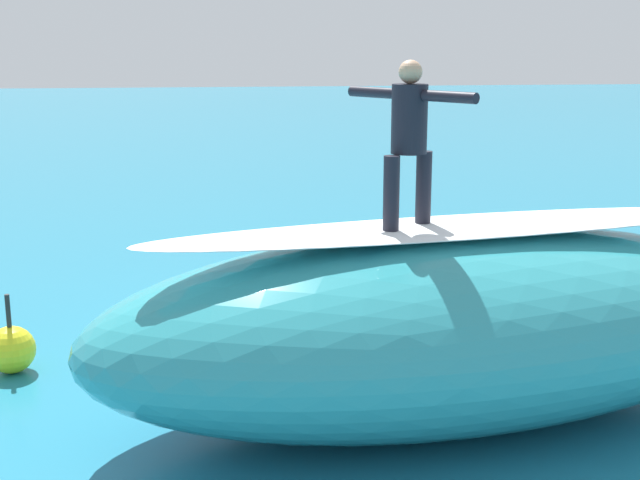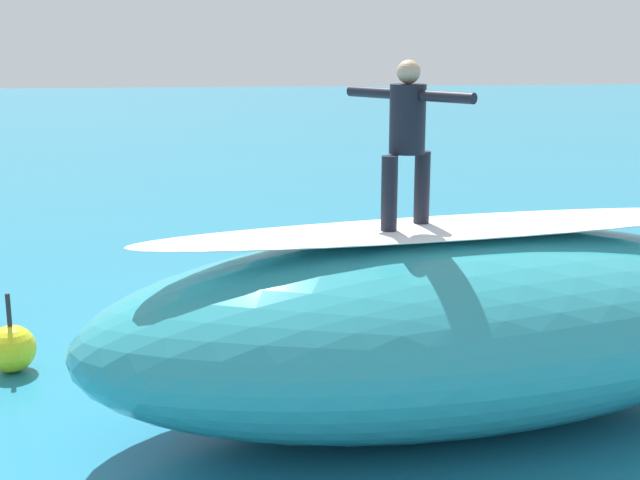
{
  "view_description": "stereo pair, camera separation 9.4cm",
  "coord_description": "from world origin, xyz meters",
  "px_view_note": "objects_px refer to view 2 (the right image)",
  "views": [
    {
      "loc": [
        2.35,
        11.17,
        3.85
      ],
      "look_at": [
        1.05,
        0.9,
        1.45
      ],
      "focal_mm": 49.14,
      "sensor_mm": 36.0,
      "label": 1
    },
    {
      "loc": [
        2.26,
        11.18,
        3.85
      ],
      "look_at": [
        1.05,
        0.9,
        1.45
      ],
      "focal_mm": 49.14,
      "sensor_mm": 36.0,
      "label": 2
    }
  ],
  "objects_px": {
    "surfboard_riding": "(405,231)",
    "buoy_marker": "(12,348)",
    "surfer_riding": "(407,132)",
    "surfboard_paddling": "(264,303)",
    "surfer_paddling": "(256,291)"
  },
  "relations": [
    {
      "from": "surfboard_paddling",
      "to": "surfboard_riding",
      "type": "bearing_deg",
      "value": -45.47
    },
    {
      "from": "surfboard_paddling",
      "to": "buoy_marker",
      "type": "relative_size",
      "value": 2.08
    },
    {
      "from": "surfer_riding",
      "to": "buoy_marker",
      "type": "bearing_deg",
      "value": -61.29
    },
    {
      "from": "surfboard_riding",
      "to": "buoy_marker",
      "type": "xyz_separation_m",
      "value": [
        4.26,
        -1.9,
        -1.72
      ]
    },
    {
      "from": "surfboard_riding",
      "to": "surfer_paddling",
      "type": "relative_size",
      "value": 1.17
    },
    {
      "from": "surfboard_riding",
      "to": "buoy_marker",
      "type": "height_order",
      "value": "surfboard_riding"
    },
    {
      "from": "surfboard_riding",
      "to": "surfer_paddling",
      "type": "xyz_separation_m",
      "value": [
        1.29,
        -4.27,
        -1.81
      ]
    },
    {
      "from": "surfboard_riding",
      "to": "surfboard_paddling",
      "type": "xyz_separation_m",
      "value": [
        1.18,
        -4.2,
        -1.98
      ]
    },
    {
      "from": "surfer_riding",
      "to": "surfboard_paddling",
      "type": "bearing_deg",
      "value": -111.58
    },
    {
      "from": "buoy_marker",
      "to": "surfboard_riding",
      "type": "bearing_deg",
      "value": 155.94
    },
    {
      "from": "buoy_marker",
      "to": "surfer_paddling",
      "type": "bearing_deg",
      "value": -141.52
    },
    {
      "from": "surfer_riding",
      "to": "surfboard_riding",
      "type": "bearing_deg",
      "value": 142.78
    },
    {
      "from": "surfboard_riding",
      "to": "surfboard_paddling",
      "type": "bearing_deg",
      "value": -111.58
    },
    {
      "from": "buoy_marker",
      "to": "surfboard_paddling",
      "type": "bearing_deg",
      "value": -143.31
    },
    {
      "from": "surfer_riding",
      "to": "surfboard_paddling",
      "type": "distance_m",
      "value": 5.26
    }
  ]
}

